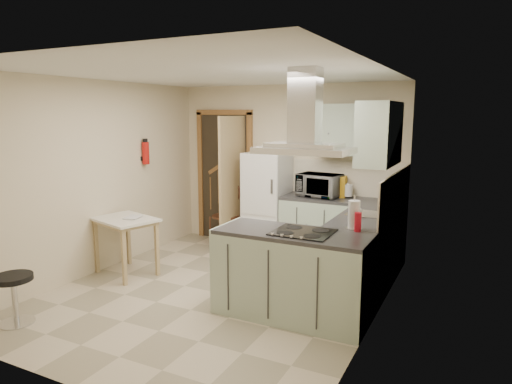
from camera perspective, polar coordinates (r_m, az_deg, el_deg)
The scene contains 28 objects.
floor at distance 5.49m, azimuth -4.91°, elevation -12.41°, with size 4.20×4.20×0.00m, color #BFB195.
ceiling at distance 5.10m, azimuth -5.33°, elevation 14.57°, with size 4.20×4.20×0.00m, color silver.
back_wall at distance 7.01m, azimuth 3.95°, elevation 3.04°, with size 3.60×3.60×0.00m, color beige.
left_wall at distance 6.28m, azimuth -19.24°, elevation 1.73°, with size 4.20×4.20×0.00m, color beige.
right_wall at distance 4.49m, azimuth 14.86°, elevation -1.09°, with size 4.20×4.20×0.00m, color beige.
doorway at distance 7.49m, azimuth -3.94°, elevation 1.94°, with size 1.10×0.12×2.10m, color brown.
fridge at distance 6.89m, azimuth 1.40°, elevation -1.26°, with size 0.60×0.60×1.50m, color white.
counter_back at distance 6.65m, azimuth 8.14°, elevation -4.43°, with size 1.08×0.60×0.90m, color #9EB2A0.
counter_right at distance 5.80m, azimuth 13.92°, elevation -6.72°, with size 0.60×1.95×0.90m, color #9EB2A0.
splashback at distance 6.70m, azimuth 11.50°, elevation 1.69°, with size 1.68×0.02×0.50m, color beige.
wall_cabinet_back at distance 6.48m, azimuth 11.24°, elevation 7.65°, with size 0.85×0.35×0.70m, color #9EB2A0.
wall_cabinet_right at distance 5.28m, azimuth 15.20°, elevation 7.05°, with size 0.35×0.90×0.70m, color #9EB2A0.
peninsula at distance 4.74m, azimuth 4.63°, elevation -10.22°, with size 1.55×0.65×0.90m, color #9EB2A0.
hob at distance 4.57m, azimuth 5.88°, elevation -5.02°, with size 0.58×0.50×0.01m, color black.
extractor_hood at distance 4.44m, azimuth 6.06°, elevation 5.20°, with size 0.90×0.55×0.10m, color silver.
sink at distance 5.53m, azimuth 13.71°, elevation -2.67°, with size 0.45×0.40×0.01m, color silver.
fire_extinguisher at distance 6.86m, azimuth -13.62°, elevation 4.74°, with size 0.10×0.10×0.32m, color #B2140F.
drop_leaf_table at distance 6.18m, azimuth -15.91°, elevation -6.53°, with size 0.80×0.60×0.75m, color tan.
bentwood_chair at distance 7.18m, azimuth -3.86°, elevation -3.05°, with size 0.42×0.42×0.95m, color #472D17.
stool at distance 5.23m, azimuth -27.93°, elevation -11.75°, with size 0.38×0.38×0.50m, color black.
microwave at distance 6.55m, azimuth 7.93°, elevation 0.84°, with size 0.59×0.40×0.32m, color black.
kettle at distance 6.55m, azimuth 11.36°, elevation 0.22°, with size 0.14×0.14×0.21m, color silver.
cereal_box at distance 6.57m, azimuth 10.85°, elevation 0.65°, with size 0.08×0.20×0.29m, color #C78E17.
soap_bottle at distance 5.87m, azimuth 15.72°, elevation -1.26°, with size 0.07×0.08×0.16m, color #ACAAB7.
paper_towel at distance 4.78m, azimuth 12.15°, elevation -2.74°, with size 0.12×0.12×0.30m, color silver.
cup at distance 5.30m, azimuth 12.36°, elevation -2.61°, with size 0.13×0.13×0.11m, color silver.
red_bottle at distance 4.69m, azimuth 12.62°, elevation -3.69°, with size 0.07×0.07×0.19m, color red.
book at distance 6.10m, azimuth -15.89°, elevation -2.61°, with size 0.18×0.24×0.11m, color #A93848.
Camera 1 is at (2.68, -4.32, 2.07)m, focal length 32.00 mm.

